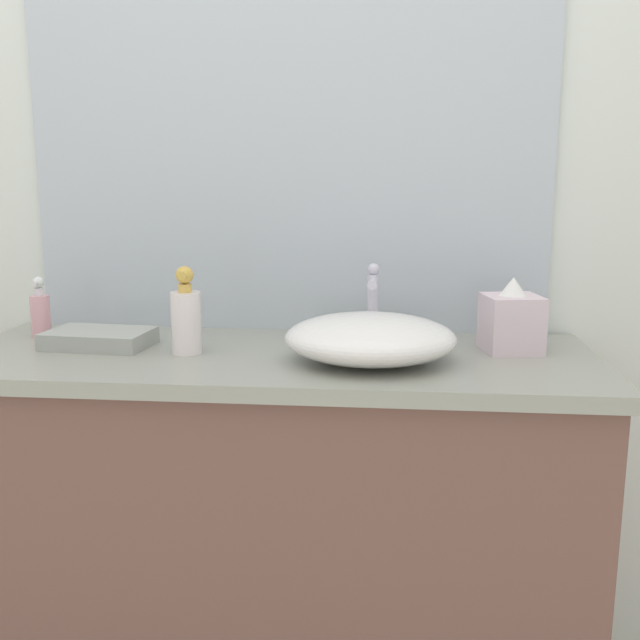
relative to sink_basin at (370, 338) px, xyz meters
name	(u,v)px	position (x,y,z in m)	size (l,w,h in m)	color
bathroom_wall_rear	(271,167)	(-0.26, 0.35, 0.36)	(6.00, 0.06, 2.60)	silver
vanity_counter	(274,540)	(-0.22, 0.05, -0.50)	(1.41, 0.52, 0.89)	brown
wall_mirror_panel	(287,117)	(-0.22, 0.31, 0.47)	(1.28, 0.01, 1.04)	#B2BCC6
sink_basin	(370,338)	(0.00, 0.00, 0.00)	(0.36, 0.32, 0.10)	white
faucet	(373,297)	(0.00, 0.18, 0.06)	(0.03, 0.12, 0.18)	silver
soap_dispenser	(186,318)	(-0.40, 0.03, 0.03)	(0.07, 0.07, 0.19)	white
lotion_bottle	(40,312)	(-0.80, 0.16, 0.01)	(0.05, 0.05, 0.15)	#E1A0A8
tissue_box	(511,320)	(0.31, 0.12, 0.02)	(0.14, 0.14, 0.17)	silver
folded_hand_towel	(99,338)	(-0.62, 0.08, -0.03)	(0.23, 0.15, 0.04)	#9CA198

